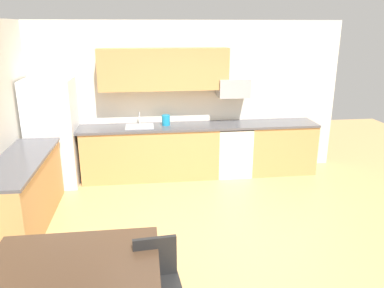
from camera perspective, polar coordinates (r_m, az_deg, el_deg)
The scene contains 16 objects.
ground_plane at distance 4.85m, azimuth 1.54°, elevation -14.94°, with size 12.00×12.00×0.00m, color tan.
wall_back at distance 6.84m, azimuth -1.76°, elevation 6.89°, with size 5.80×0.10×2.70m, color silver.
cabinet_run_back at distance 6.70m, azimuth -6.27°, elevation -1.39°, with size 2.36×0.60×0.90m, color tan.
cabinet_run_back_right at distance 7.13m, azimuth 13.17°, elevation -0.59°, with size 1.19×0.60×0.90m, color tan.
cabinet_run_left at distance 5.55m, azimuth -24.17°, elevation -6.94°, with size 0.60×2.00×0.90m, color tan.
countertop_back at distance 6.60m, azimuth -1.43°, elevation 2.67°, with size 4.80×0.64×0.04m, color #4C4C51.
countertop_left at distance 5.39m, azimuth -24.78°, elevation -2.36°, with size 0.64×2.00×0.04m, color #4C4C51.
upper_cabinets_back at distance 6.52m, azimuth -4.28°, elevation 11.22°, with size 2.20×0.34×0.70m, color tan.
refrigerator at distance 6.67m, azimuth -20.32°, elevation 1.53°, with size 0.76×0.70×1.79m, color white.
oven_range at distance 6.87m, azimuth 6.14°, elevation -0.86°, with size 0.60×0.60×0.91m.
microwave at distance 6.71m, azimuth 6.25°, elevation 8.46°, with size 0.54×0.36×0.32m, color #9EA0A5.
sink_basin at distance 6.58m, azimuth -7.90°, elevation 2.10°, with size 0.48×0.40×0.14m, color #A5A8AD.
sink_faucet at distance 6.71m, azimuth -7.95°, elevation 3.82°, with size 0.02×0.02×0.24m, color #B2B5BA.
dining_table at distance 3.43m, azimuth -17.36°, elevation -17.19°, with size 1.40×0.90×0.75m.
chair_near_table at distance 3.46m, azimuth -5.29°, elevation -19.77°, with size 0.43×0.43×0.85m.
kettle at distance 6.60m, azimuth -3.96°, elevation 3.53°, with size 0.14×0.14×0.20m, color #198CBF.
Camera 1 is at (-0.64, -4.05, 2.59)m, focal length 35.25 mm.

